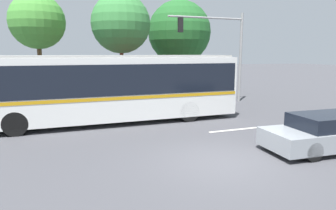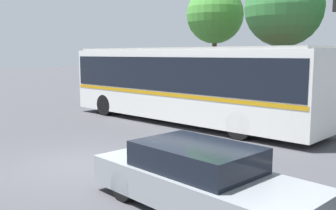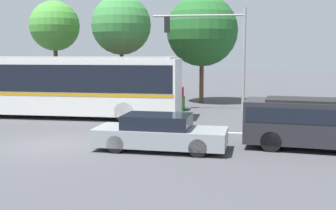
% 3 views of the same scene
% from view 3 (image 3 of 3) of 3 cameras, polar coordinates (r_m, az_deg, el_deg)
% --- Properties ---
extents(ground_plane, '(140.00, 140.00, 0.00)m').
position_cam_3_polar(ground_plane, '(16.30, -15.38, -5.22)').
color(ground_plane, '#444449').
extents(city_bus, '(12.19, 2.68, 3.21)m').
position_cam_3_polar(city_bus, '(22.90, -13.79, 2.93)').
color(city_bus, silver).
rests_on(city_bus, ground).
extents(sedan_foreground, '(4.72, 2.02, 1.26)m').
position_cam_3_polar(sedan_foreground, '(14.80, -1.13, -3.83)').
color(sedan_foreground, gray).
rests_on(sedan_foreground, ground).
extents(suv_left_lane, '(5.10, 2.61, 1.79)m').
position_cam_3_polar(suv_left_lane, '(15.75, 19.37, -1.94)').
color(suv_left_lane, '#232328').
rests_on(suv_left_lane, ground).
extents(traffic_light_pole, '(5.37, 0.24, 5.96)m').
position_cam_3_polar(traffic_light_pole, '(24.51, 6.94, 8.30)').
color(traffic_light_pole, gray).
rests_on(traffic_light_pole, ground).
extents(flowering_hedge, '(6.38, 1.15, 1.39)m').
position_cam_3_polar(flowering_hedge, '(25.59, -4.96, 0.94)').
color(flowering_hedge, '#286028').
rests_on(flowering_hedge, ground).
extents(street_tree_left, '(3.42, 3.42, 6.97)m').
position_cam_3_polar(street_tree_left, '(30.36, -15.14, 10.29)').
color(street_tree_left, brown).
rests_on(street_tree_left, ground).
extents(street_tree_centre, '(3.83, 3.83, 7.12)m').
position_cam_3_polar(street_tree_centre, '(27.59, -6.37, 10.74)').
color(street_tree_centre, brown).
rests_on(street_tree_centre, ground).
extents(street_tree_right, '(4.85, 4.85, 7.35)m').
position_cam_3_polar(street_tree_right, '(28.97, 4.64, 10.04)').
color(street_tree_right, brown).
rests_on(street_tree_right, ground).
extents(lane_stripe_near, '(2.40, 0.16, 0.01)m').
position_cam_3_polar(lane_stripe_near, '(18.20, 8.94, -3.76)').
color(lane_stripe_near, silver).
rests_on(lane_stripe_near, ground).
extents(lane_stripe_mid, '(2.40, 0.16, 0.01)m').
position_cam_3_polar(lane_stripe_mid, '(18.52, -4.13, -3.51)').
color(lane_stripe_mid, silver).
rests_on(lane_stripe_mid, ground).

